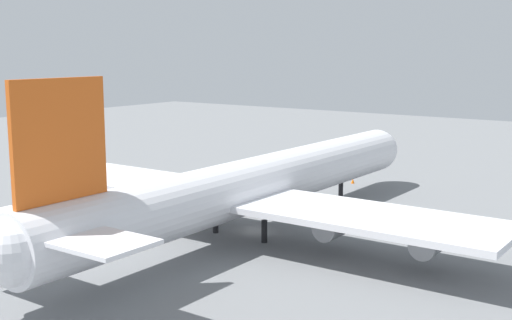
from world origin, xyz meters
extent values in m
plane|color=slate|center=(0.00, 0.00, 0.00)|extent=(295.35, 295.35, 0.00)
cylinder|color=silver|center=(0.00, 0.00, 5.90)|extent=(67.87, 6.52, 6.52)
sphere|color=silver|center=(33.93, 0.00, 5.90)|extent=(6.39, 6.39, 6.39)
sphere|color=silver|center=(-33.93, 0.00, 5.90)|extent=(5.54, 5.54, 5.54)
cube|color=#D85919|center=(-28.51, 0.00, 14.38)|extent=(9.50, 0.50, 10.44)
cube|color=silver|center=(-29.86, -5.19, 6.88)|extent=(6.11, 9.78, 0.36)
cube|color=silver|center=(-29.86, 5.19, 6.88)|extent=(6.11, 9.78, 0.36)
cube|color=silver|center=(-3.39, -16.53, 4.92)|extent=(11.54, 29.14, 0.70)
cube|color=silver|center=(-3.39, 16.53, 4.92)|extent=(11.54, 29.14, 0.70)
cylinder|color=gray|center=(-2.39, -12.16, 3.20)|extent=(5.22, 2.74, 2.74)
cylinder|color=gray|center=(-2.39, -22.94, 3.20)|extent=(5.22, 2.74, 2.74)
cylinder|color=gray|center=(-2.39, 12.16, 3.20)|extent=(5.22, 2.74, 2.74)
cylinder|color=gray|center=(-2.39, 22.94, 3.20)|extent=(5.22, 2.74, 2.74)
cylinder|color=black|center=(21.72, 0.00, 1.32)|extent=(0.70, 0.70, 2.64)
cylinder|color=black|center=(-3.39, -3.59, 1.32)|extent=(0.70, 0.70, 2.64)
cylinder|color=black|center=(-3.39, 3.59, 1.32)|extent=(0.70, 0.70, 2.64)
cone|color=orange|center=(33.23, 3.91, 0.41)|extent=(0.58, 0.58, 0.82)
camera|label=1|loc=(-64.11, -45.53, 21.92)|focal=46.64mm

